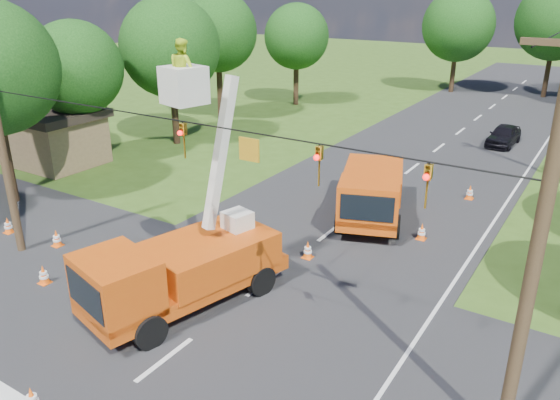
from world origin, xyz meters
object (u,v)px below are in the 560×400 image
Objects in this scene: bucket_truck at (181,258)px; tree_far_a at (458,26)px; traffic_cone_6 at (8,226)px; tree_left_f at (297,37)px; shed at (53,136)px; tree_left_c at (75,69)px; tree_left_e at (218,32)px; traffic_cone_5 at (57,238)px; pole_left at (0,139)px; ground_worker at (178,256)px; traffic_cone_4 at (44,275)px; traffic_cone_2 at (308,250)px; second_truck at (371,192)px; traffic_cone_0 at (32,400)px; pole_right_near at (539,240)px; tree_far_b at (557,20)px; traffic_cone_3 at (422,232)px; distant_car at (504,135)px; traffic_cone_7 at (470,192)px; tree_left_d at (170,47)px.

bucket_truck is 42.96m from tree_far_a.
tree_left_f reaches higher than traffic_cone_6.
tree_left_c reaches higher than shed.
tree_left_e is at bearing 140.03° from bucket_truck.
traffic_cone_6 is at bearing -83.34° from tree_left_f.
pole_left is at bearing -132.81° from traffic_cone_5.
bucket_truck is 11.79× the size of traffic_cone_6.
traffic_cone_4 is (-3.65, -2.89, -0.49)m from ground_worker.
ground_worker is 2.39× the size of traffic_cone_2.
traffic_cone_0 is at bearing -117.71° from second_truck.
traffic_cone_2 is at bearing 43.95° from traffic_cone_4.
traffic_cone_2 is 1.00× the size of traffic_cone_6.
pole_right_near is 0.97× the size of tree_far_b.
ground_worker is 16.43m from shed.
tree_left_f is 0.88× the size of tree_far_a.
pole_right_near is at bearing 27.58° from traffic_cone_0.
tree_far_a is at bearing 104.11° from traffic_cone_3.
second_truck is 18.92m from shed.
distant_car is at bearing 40.22° from shed.
ground_worker reaches higher than distant_car.
bucket_truck is 0.89× the size of tree_left_e.
tree_left_f is (-15.58, 19.74, 4.41)m from second_truck.
tree_far_b reaches higher than tree_left_c.
traffic_cone_6 is 47.03m from tree_far_b.
tree_far_b is (-0.26, 19.02, 6.14)m from distant_car.
tree_left_e is at bearing 111.33° from traffic_cone_5.
traffic_cone_2 is 9.98m from traffic_cone_5.
traffic_cone_0 is at bearing -69.05° from tree_left_f.
traffic_cone_0 and traffic_cone_7 have the same top height.
bucket_truck is 1.00× the size of tree_left_f.
traffic_cone_5 is 0.07× the size of pole_right_near.
distant_car is 0.46× the size of tree_left_f.
pole_right_near is at bearing -19.80° from tree_left_c.
traffic_cone_7 is 30.71m from tree_far_b.
tree_left_c is 35.90m from tree_far_a.
tree_far_b reaches higher than second_truck.
traffic_cone_0 is 0.08× the size of pole_left.
tree_left_d is (-8.53, 16.14, 5.77)m from traffic_cone_4.
shed reaches higher than distant_car.
second_truck reaches higher than distant_car.
tree_left_e reaches higher than pole_left.
traffic_cone_6 is (-4.91, 1.83, 0.00)m from traffic_cone_4.
tree_far_a is (-13.50, 43.00, 1.08)m from pole_right_near.
traffic_cone_7 is 0.08× the size of pole_left.
traffic_cone_2 and traffic_cone_4 have the same top height.
pole_right_near reaches higher than traffic_cone_0.
tree_far_a reaches higher than tree_left_e.
shed is (-15.18, 6.25, 0.77)m from ground_worker.
traffic_cone_3 is at bearing 34.74° from traffic_cone_5.
traffic_cone_5 is at bearing -65.44° from tree_left_d.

